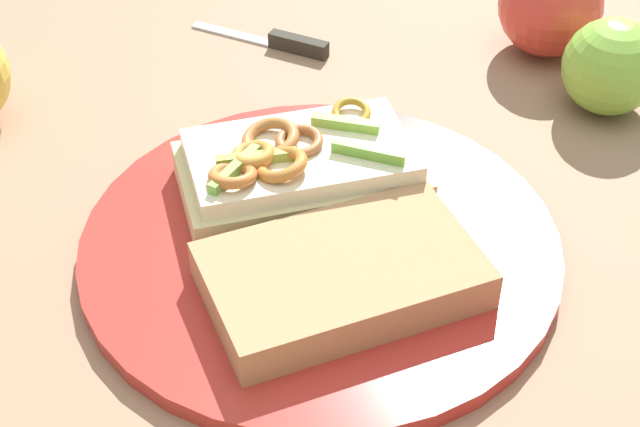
% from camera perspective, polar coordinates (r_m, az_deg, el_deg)
% --- Properties ---
extents(ground_plane, '(2.00, 2.00, 0.00)m').
position_cam_1_polar(ground_plane, '(0.60, -0.00, -2.29)').
color(ground_plane, '#906C53').
rests_on(ground_plane, ground).
extents(plate, '(0.30, 0.30, 0.01)m').
position_cam_1_polar(plate, '(0.60, -0.00, -1.88)').
color(plate, '#B62F29').
rests_on(plate, ground_plane).
extents(sandwich, '(0.18, 0.17, 0.05)m').
position_cam_1_polar(sandwich, '(0.62, -1.29, 2.64)').
color(sandwich, beige).
rests_on(sandwich, plate).
extents(bread_slice_side, '(0.18, 0.18, 0.02)m').
position_cam_1_polar(bread_slice_side, '(0.55, 1.31, -3.67)').
color(bread_slice_side, tan).
rests_on(bread_slice_side, plate).
extents(apple_1, '(0.10, 0.10, 0.07)m').
position_cam_1_polar(apple_1, '(0.74, 16.84, 8.32)').
color(apple_1, '#7FB93E').
rests_on(apple_1, ground_plane).
extents(apple_5, '(0.11, 0.11, 0.08)m').
position_cam_1_polar(apple_5, '(0.80, 13.48, 11.91)').
color(apple_5, red).
rests_on(apple_5, ground_plane).
extents(knife, '(0.13, 0.02, 0.01)m').
position_cam_1_polar(knife, '(0.81, -2.45, 10.14)').
color(knife, silver).
rests_on(knife, ground_plane).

